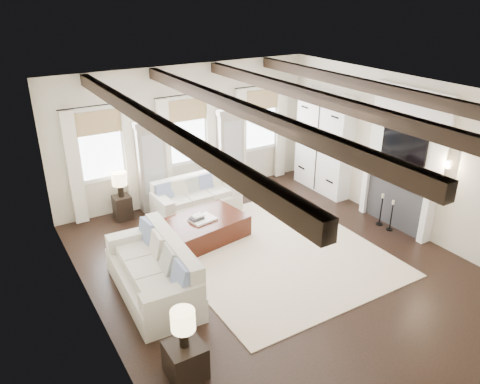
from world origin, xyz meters
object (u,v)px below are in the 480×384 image
sofa_left (156,273)px  side_table_back (123,207)px  side_table_front (185,360)px  ottoman (202,229)px  sofa_back (195,199)px

sofa_left → side_table_back: 3.02m
side_table_front → sofa_left: bearing=79.3°
ottoman → sofa_left: bearing=-149.5°
sofa_back → side_table_front: bearing=-117.7°
sofa_back → side_table_front: sofa_back is taller
ottoman → side_table_front: side_table_front is taller
sofa_left → side_table_back: bearing=82.6°
side_table_front → side_table_back: side_table_back is taller
side_table_back → sofa_left: bearing=-97.4°
side_table_back → sofa_back: bearing=-19.7°
sofa_back → sofa_left: (-1.93, -2.44, 0.05)m
ottoman → side_table_front: (-1.85, -3.17, 0.02)m
side_table_front → side_table_back: size_ratio=0.90×
side_table_front → ottoman: bearing=59.7°
sofa_back → side_table_back: 1.64m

